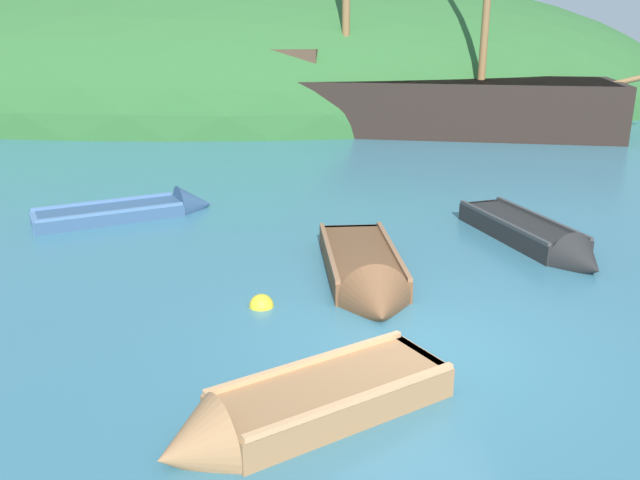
{
  "coord_description": "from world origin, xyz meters",
  "views": [
    {
      "loc": [
        -1.4,
        -8.26,
        4.3
      ],
      "look_at": [
        -1.35,
        4.11,
        0.12
      ],
      "focal_mm": 37.44,
      "sensor_mm": 36.0,
      "label": 1
    }
  ],
  "objects_px": {
    "rowboat_outer_right": "(137,212)",
    "sailing_ship": "(398,111)",
    "rowboat_near_dock": "(363,277)",
    "buoy_yellow": "(259,306)",
    "rowboat_outer_left": "(533,240)",
    "rowboat_portside": "(290,414)"
  },
  "relations": [
    {
      "from": "sailing_ship",
      "to": "rowboat_outer_right",
      "type": "distance_m",
      "value": 13.61
    },
    {
      "from": "sailing_ship",
      "to": "rowboat_outer_right",
      "type": "height_order",
      "value": "sailing_ship"
    },
    {
      "from": "rowboat_outer_right",
      "to": "buoy_yellow",
      "type": "relative_size",
      "value": 10.23
    },
    {
      "from": "rowboat_portside",
      "to": "rowboat_outer_left",
      "type": "relative_size",
      "value": 0.87
    },
    {
      "from": "rowboat_outer_right",
      "to": "sailing_ship",
      "type": "bearing_deg",
      "value": 31.4
    },
    {
      "from": "rowboat_portside",
      "to": "buoy_yellow",
      "type": "distance_m",
      "value": 3.2
    },
    {
      "from": "rowboat_near_dock",
      "to": "buoy_yellow",
      "type": "distance_m",
      "value": 1.92
    },
    {
      "from": "rowboat_near_dock",
      "to": "rowboat_portside",
      "type": "xyz_separation_m",
      "value": [
        -1.07,
        -4.06,
        0.0
      ]
    },
    {
      "from": "rowboat_near_dock",
      "to": "rowboat_portside",
      "type": "bearing_deg",
      "value": -19.43
    },
    {
      "from": "rowboat_portside",
      "to": "buoy_yellow",
      "type": "xyz_separation_m",
      "value": [
        -0.61,
        3.14,
        -0.13
      ]
    },
    {
      "from": "rowboat_outer_right",
      "to": "rowboat_near_dock",
      "type": "bearing_deg",
      "value": -66.52
    },
    {
      "from": "rowboat_outer_left",
      "to": "buoy_yellow",
      "type": "bearing_deg",
      "value": -79.95
    },
    {
      "from": "rowboat_near_dock",
      "to": "rowboat_outer_left",
      "type": "distance_m",
      "value": 3.95
    },
    {
      "from": "rowboat_near_dock",
      "to": "rowboat_portside",
      "type": "relative_size",
      "value": 1.13
    },
    {
      "from": "rowboat_outer_left",
      "to": "buoy_yellow",
      "type": "distance_m",
      "value": 5.87
    },
    {
      "from": "rowboat_near_dock",
      "to": "rowboat_portside",
      "type": "height_order",
      "value": "rowboat_near_dock"
    },
    {
      "from": "rowboat_outer_right",
      "to": "rowboat_outer_left",
      "type": "height_order",
      "value": "rowboat_outer_left"
    },
    {
      "from": "rowboat_near_dock",
      "to": "buoy_yellow",
      "type": "relative_size",
      "value": 10.06
    },
    {
      "from": "sailing_ship",
      "to": "rowboat_near_dock",
      "type": "xyz_separation_m",
      "value": [
        -2.35,
        -15.57,
        -0.64
      ]
    },
    {
      "from": "rowboat_outer_left",
      "to": "sailing_ship",
      "type": "bearing_deg",
      "value": 165.83
    },
    {
      "from": "rowboat_outer_left",
      "to": "buoy_yellow",
      "type": "height_order",
      "value": "rowboat_outer_left"
    },
    {
      "from": "rowboat_near_dock",
      "to": "rowboat_outer_left",
      "type": "relative_size",
      "value": 0.98
    }
  ]
}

